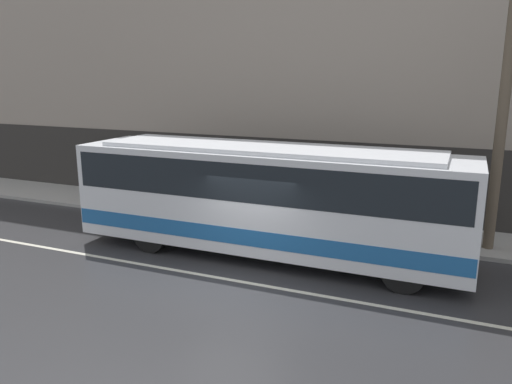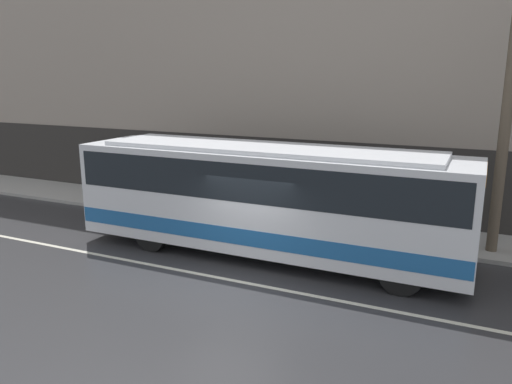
# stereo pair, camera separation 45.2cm
# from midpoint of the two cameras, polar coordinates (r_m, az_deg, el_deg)

# --- Properties ---
(ground_plane) EXTENTS (60.00, 60.00, 0.00)m
(ground_plane) POSITION_cam_midpoint_polar(r_m,az_deg,el_deg) (12.87, -3.13, -10.15)
(ground_plane) COLOR #2D2D30
(sidewalk) EXTENTS (60.00, 2.66, 0.13)m
(sidewalk) POSITION_cam_midpoint_polar(r_m,az_deg,el_deg) (17.50, 4.58, -3.52)
(sidewalk) COLOR #A09E99
(sidewalk) RESTS_ON ground_plane
(building_facade) EXTENTS (60.00, 0.35, 13.87)m
(building_facade) POSITION_cam_midpoint_polar(r_m,az_deg,el_deg) (18.23, 6.55, 18.27)
(building_facade) COLOR gray
(building_facade) RESTS_ON ground_plane
(lane_stripe) EXTENTS (54.00, 0.14, 0.01)m
(lane_stripe) POSITION_cam_midpoint_polar(r_m,az_deg,el_deg) (12.87, -3.13, -10.13)
(lane_stripe) COLOR beige
(lane_stripe) RESTS_ON ground_plane
(transit_bus) EXTENTS (11.22, 2.58, 3.18)m
(transit_bus) POSITION_cam_midpoint_polar(r_m,az_deg,el_deg) (14.13, 0.25, -0.31)
(transit_bus) COLOR silver
(transit_bus) RESTS_ON ground_plane
(utility_pole_near) EXTENTS (0.30, 0.30, 7.49)m
(utility_pole_near) POSITION_cam_midpoint_polar(r_m,az_deg,el_deg) (15.49, 25.54, 7.41)
(utility_pole_near) COLOR brown
(utility_pole_near) RESTS_ON sidewalk
(pedestrian_waiting) EXTENTS (0.36, 0.36, 1.53)m
(pedestrian_waiting) POSITION_cam_midpoint_polar(r_m,az_deg,el_deg) (18.62, -0.63, -0.01)
(pedestrian_waiting) COLOR #1E5933
(pedestrian_waiting) RESTS_ON sidewalk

